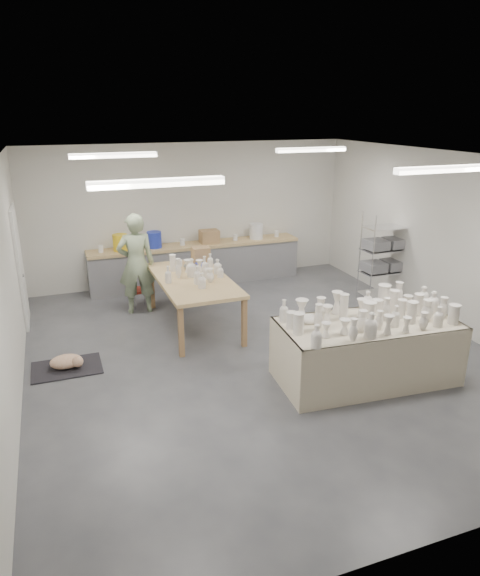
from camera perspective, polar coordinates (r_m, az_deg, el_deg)
name	(u,v)px	position (r m, az deg, el deg)	size (l,w,h in m)	color
room	(254,225)	(7.52, 1.53, 7.02)	(8.00, 8.02, 3.00)	#424449
back_counter	(196,262)	(11.25, -4.89, 2.85)	(4.60, 0.60, 1.24)	tan
wire_shelf	(384,256)	(10.50, 15.75, 3.44)	(0.88, 0.48, 1.80)	silver
drying_table	(367,348)	(7.46, 13.91, -6.49)	(2.55, 1.34, 1.25)	olive
work_table	(195,276)	(9.02, -5.05, 1.30)	(1.20, 2.37, 1.24)	tan
rug	(67,368)	(8.14, -18.69, -8.40)	(1.00, 0.70, 0.02)	black
cat	(68,361)	(8.08, -18.61, -7.73)	(0.56, 0.49, 0.20)	white
potter	(136,264)	(9.68, -11.45, 2.66)	(0.69, 0.45, 1.89)	#8FA27E
red_stool	(136,291)	(10.13, -11.47, -0.33)	(0.44, 0.44, 0.36)	red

